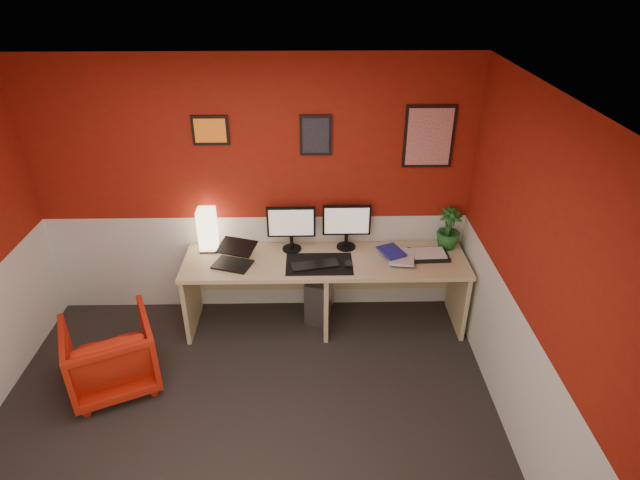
{
  "coord_description": "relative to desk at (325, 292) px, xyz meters",
  "views": [
    {
      "loc": [
        0.52,
        -2.7,
        3.24
      ],
      "look_at": [
        0.6,
        1.21,
        1.05
      ],
      "focal_mm": 29.54,
      "sensor_mm": 36.0,
      "label": 1
    }
  ],
  "objects": [
    {
      "name": "book_bottom",
      "position": [
        0.58,
        -0.01,
        0.38
      ],
      "size": [
        0.21,
        0.28,
        0.03
      ],
      "primitive_type": "imported",
      "rotation": [
        0.0,
        0.0,
        0.02
      ],
      "color": "navy",
      "rests_on": "desk"
    },
    {
      "name": "art_center",
      "position": [
        -0.08,
        0.33,
        1.44
      ],
      "size": [
        0.28,
        0.02,
        0.36
      ],
      "primitive_type": "cube",
      "color": "black",
      "rests_on": "wall_back"
    },
    {
      "name": "armchair",
      "position": [
        -1.78,
        -0.77,
        -0.05
      ],
      "size": [
        0.89,
        0.9,
        0.63
      ],
      "primitive_type": "imported",
      "rotation": [
        0.0,
        0.0,
        3.56
      ],
      "color": "#BB1C07",
      "rests_on": "ground"
    },
    {
      "name": "monitor_right",
      "position": [
        0.2,
        0.22,
        0.66
      ],
      "size": [
        0.45,
        0.06,
        0.58
      ],
      "primitive_type": "cube",
      "color": "black",
      "rests_on": "desk"
    },
    {
      "name": "ground",
      "position": [
        -0.65,
        -1.41,
        -0.36
      ],
      "size": [
        4.0,
        3.5,
        0.01
      ],
      "primitive_type": "cube",
      "color": "black",
      "rests_on": "ground"
    },
    {
      "name": "desk",
      "position": [
        0.0,
        0.0,
        0.0
      ],
      "size": [
        2.6,
        0.65,
        0.73
      ],
      "primitive_type": "cube",
      "color": "tan",
      "rests_on": "ground"
    },
    {
      "name": "potted_plant",
      "position": [
        1.16,
        0.21,
        0.56
      ],
      "size": [
        0.24,
        0.24,
        0.4
      ],
      "primitive_type": "imported",
      "rotation": [
        0.0,
        0.0,
        -0.07
      ],
      "color": "#19591E",
      "rests_on": "desk"
    },
    {
      "name": "wall_back",
      "position": [
        -0.65,
        0.34,
        0.89
      ],
      "size": [
        4.0,
        0.01,
        2.5
      ],
      "primitive_type": "cube",
      "color": "maroon",
      "rests_on": "ground"
    },
    {
      "name": "keyboard",
      "position": [
        -0.1,
        -0.11,
        0.38
      ],
      "size": [
        0.44,
        0.22,
        0.02
      ],
      "primitive_type": "cube",
      "rotation": [
        0.0,
        0.0,
        0.2
      ],
      "color": "black",
      "rests_on": "desk_mat"
    },
    {
      "name": "monitor_left",
      "position": [
        -0.31,
        0.19,
        0.66
      ],
      "size": [
        0.45,
        0.06,
        0.58
      ],
      "primitive_type": "cube",
      "color": "black",
      "rests_on": "desk"
    },
    {
      "name": "laptop",
      "position": [
        -0.84,
        -0.08,
        0.47
      ],
      "size": [
        0.39,
        0.32,
        0.22
      ],
      "primitive_type": "cube",
      "rotation": [
        0.0,
        0.0,
        -0.33
      ],
      "color": "black",
      "rests_on": "desk"
    },
    {
      "name": "mouse",
      "position": [
        0.2,
        -0.11,
        0.39
      ],
      "size": [
        0.07,
        0.11,
        0.03
      ],
      "primitive_type": "cube",
      "rotation": [
        0.0,
        0.0,
        -0.15
      ],
      "color": "black",
      "rests_on": "desk_mat"
    },
    {
      "name": "book_middle",
      "position": [
        0.58,
        -0.01,
        0.4
      ],
      "size": [
        0.28,
        0.35,
        0.02
      ],
      "primitive_type": "imported",
      "rotation": [
        0.0,
        0.0,
        -0.19
      ],
      "color": "silver",
      "rests_on": "book_bottom"
    },
    {
      "name": "book_top",
      "position": [
        0.52,
        -0.01,
        0.43
      ],
      "size": [
        0.27,
        0.31,
        0.02
      ],
      "primitive_type": "imported",
      "rotation": [
        0.0,
        0.0,
        0.4
      ],
      "color": "navy",
      "rests_on": "book_middle"
    },
    {
      "name": "zen_tray",
      "position": [
        0.96,
        0.04,
        0.38
      ],
      "size": [
        0.36,
        0.26,
        0.03
      ],
      "primitive_type": "cube",
      "rotation": [
        0.0,
        0.0,
        0.04
      ],
      "color": "black",
      "rests_on": "desk"
    },
    {
      "name": "desk_mat",
      "position": [
        -0.06,
        -0.08,
        0.37
      ],
      "size": [
        0.6,
        0.38,
        0.01
      ],
      "primitive_type": "cube",
      "color": "black",
      "rests_on": "desk"
    },
    {
      "name": "wall_right",
      "position": [
        1.35,
        -1.41,
        0.89
      ],
      "size": [
        0.01,
        3.5,
        2.5
      ],
      "primitive_type": "cube",
      "color": "maroon",
      "rests_on": "ground"
    },
    {
      "name": "art_left",
      "position": [
        -0.99,
        0.33,
        1.49
      ],
      "size": [
        0.32,
        0.02,
        0.26
      ],
      "primitive_type": "cube",
      "color": "orange",
      "rests_on": "wall_back"
    },
    {
      "name": "wainscot_right",
      "position": [
        1.34,
        -1.41,
        0.14
      ],
      "size": [
        0.01,
        3.5,
        1.0
      ],
      "primitive_type": "cube",
      "color": "silver",
      "rests_on": "ground"
    },
    {
      "name": "wainscot_back",
      "position": [
        -0.65,
        0.34,
        0.14
      ],
      "size": [
        4.0,
        0.01,
        1.0
      ],
      "primitive_type": "cube",
      "color": "silver",
      "rests_on": "ground"
    },
    {
      "name": "shoji_lamp",
      "position": [
        -1.09,
        0.21,
        0.56
      ],
      "size": [
        0.16,
        0.16,
        0.4
      ],
      "primitive_type": "cube",
      "color": "#FFE5B2",
      "rests_on": "desk"
    },
    {
      "name": "pc_tower",
      "position": [
        -0.05,
        0.17,
        -0.14
      ],
      "size": [
        0.31,
        0.49,
        0.45
      ],
      "primitive_type": "cube",
      "rotation": [
        0.0,
        0.0,
        -0.26
      ],
      "color": "#99999E",
      "rests_on": "ground"
    },
    {
      "name": "ceiling",
      "position": [
        -0.65,
        -1.41,
        2.13
      ],
      "size": [
        4.0,
        3.5,
        0.01
      ],
      "primitive_type": "cube",
      "color": "white",
      "rests_on": "ground"
    },
    {
      "name": "art_right",
      "position": [
        0.91,
        0.33,
        1.42
      ],
      "size": [
        0.44,
        0.02,
        0.56
      ],
      "primitive_type": "cube",
      "color": "red",
      "rests_on": "wall_back"
    }
  ]
}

